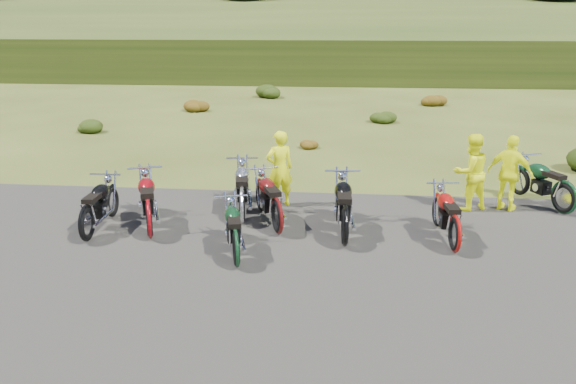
# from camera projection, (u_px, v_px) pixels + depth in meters

# --- Properties ---
(ground) EXTENTS (300.00, 300.00, 0.00)m
(ground) POSITION_uv_depth(u_px,v_px,m) (297.00, 257.00, 10.48)
(ground) COLOR #3A4115
(ground) RESTS_ON ground
(gravel_pad) EXTENTS (20.00, 12.00, 0.04)m
(gravel_pad) POSITION_uv_depth(u_px,v_px,m) (286.00, 310.00, 8.58)
(gravel_pad) COLOR black
(gravel_pad) RESTS_ON ground
(hill_slope) EXTENTS (300.00, 45.97, 9.37)m
(hill_slope) POSITION_uv_depth(u_px,v_px,m) (335.00, 62.00, 58.03)
(hill_slope) COLOR #273812
(hill_slope) RESTS_ON ground
(hill_plateau) EXTENTS (300.00, 90.00, 9.17)m
(hill_plateau) POSITION_uv_depth(u_px,v_px,m) (340.00, 41.00, 115.10)
(hill_plateau) COLOR #273812
(hill_plateau) RESTS_ON ground
(shrub_1) EXTENTS (1.03, 1.03, 0.61)m
(shrub_1) POSITION_uv_depth(u_px,v_px,m) (89.00, 124.00, 21.96)
(shrub_1) COLOR black
(shrub_1) RESTS_ON ground
(shrub_2) EXTENTS (1.30, 1.30, 0.77)m
(shrub_2) POSITION_uv_depth(u_px,v_px,m) (195.00, 104.00, 26.72)
(shrub_2) COLOR #5F2E0B
(shrub_2) RESTS_ON ground
(shrub_3) EXTENTS (1.56, 1.56, 0.92)m
(shrub_3) POSITION_uv_depth(u_px,v_px,m) (270.00, 90.00, 31.47)
(shrub_3) COLOR black
(shrub_3) RESTS_ON ground
(shrub_4) EXTENTS (0.77, 0.77, 0.45)m
(shrub_4) POSITION_uv_depth(u_px,v_px,m) (307.00, 142.00, 19.20)
(shrub_4) COLOR #5F2E0B
(shrub_4) RESTS_ON ground
(shrub_5) EXTENTS (1.03, 1.03, 0.61)m
(shrub_5) POSITION_uv_depth(u_px,v_px,m) (382.00, 116.00, 23.95)
(shrub_5) COLOR black
(shrub_5) RESTS_ON ground
(shrub_6) EXTENTS (1.30, 1.30, 0.77)m
(shrub_6) POSITION_uv_depth(u_px,v_px,m) (433.00, 98.00, 28.71)
(shrub_6) COLOR #5F2E0B
(shrub_6) RESTS_ON ground
(motorcycle_0) EXTENTS (0.77, 2.10, 1.09)m
(motorcycle_0) POSITION_uv_depth(u_px,v_px,m) (89.00, 242.00, 11.20)
(motorcycle_0) COLOR black
(motorcycle_0) RESTS_ON ground
(motorcycle_1) EXTENTS (1.50, 2.38, 1.18)m
(motorcycle_1) POSITION_uv_depth(u_px,v_px,m) (151.00, 239.00, 11.35)
(motorcycle_1) COLOR maroon
(motorcycle_1) RESTS_ON ground
(motorcycle_2) EXTENTS (1.13, 2.04, 1.01)m
(motorcycle_2) POSITION_uv_depth(u_px,v_px,m) (237.00, 268.00, 10.04)
(motorcycle_2) COLOR black
(motorcycle_2) RESTS_ON ground
(motorcycle_3) EXTENTS (1.10, 2.35, 1.18)m
(motorcycle_3) POSITION_uv_depth(u_px,v_px,m) (243.00, 224.00, 12.16)
(motorcycle_3) COLOR silver
(motorcycle_3) RESTS_ON ground
(motorcycle_4) EXTENTS (1.46, 2.27, 1.13)m
(motorcycle_4) POSITION_uv_depth(u_px,v_px,m) (277.00, 235.00, 11.57)
(motorcycle_4) COLOR #560F0E
(motorcycle_4) RESTS_ON ground
(motorcycle_5) EXTENTS (0.89, 2.34, 1.21)m
(motorcycle_5) POSITION_uv_depth(u_px,v_px,m) (344.00, 247.00, 10.96)
(motorcycle_5) COLOR black
(motorcycle_5) RESTS_ON ground
(motorcycle_6) EXTENTS (0.84, 2.08, 1.06)m
(motorcycle_6) POSITION_uv_depth(u_px,v_px,m) (453.00, 253.00, 10.66)
(motorcycle_6) COLOR #980E0B
(motorcycle_6) RESTS_ON ground
(motorcycle_7) EXTENTS (1.55, 2.27, 1.14)m
(motorcycle_7) POSITION_uv_depth(u_px,v_px,m) (561.00, 215.00, 12.75)
(motorcycle_7) COLOR black
(motorcycle_7) RESTS_ON ground
(person_middle) EXTENTS (0.77, 0.67, 1.79)m
(person_middle) POSITION_uv_depth(u_px,v_px,m) (280.00, 170.00, 13.07)
(person_middle) COLOR #E6EE0C
(person_middle) RESTS_ON ground
(person_right_a) EXTENTS (1.06, 0.96, 1.77)m
(person_right_a) POSITION_uv_depth(u_px,v_px,m) (470.00, 173.00, 12.80)
(person_right_a) COLOR #E6EE0C
(person_right_a) RESTS_ON ground
(person_right_b) EXTENTS (1.08, 0.93, 1.74)m
(person_right_b) POSITION_uv_depth(u_px,v_px,m) (510.00, 174.00, 12.75)
(person_right_b) COLOR #E6EE0C
(person_right_b) RESTS_ON ground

